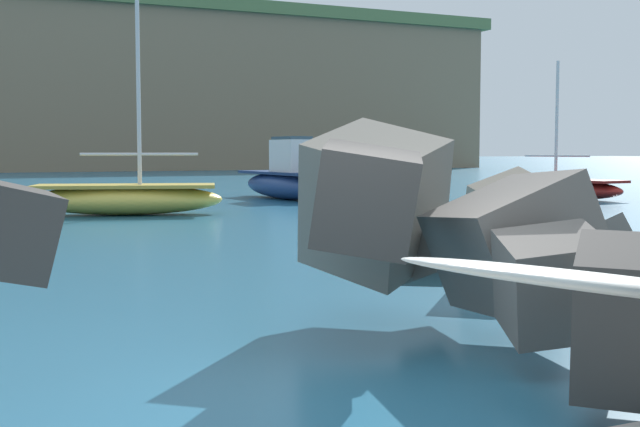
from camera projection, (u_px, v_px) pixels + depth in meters
name	position (u px, v px, depth m)	size (l,w,h in m)	color
ground_plane	(368.00, 400.00, 6.39)	(400.00, 400.00, 0.00)	#235B7A
breakwater_jetty	(117.00, 267.00, 6.54)	(31.12, 7.46, 2.47)	slate
boat_near_centre	(287.00, 179.00, 32.48)	(2.07, 6.46, 2.43)	navy
boat_near_right	(563.00, 187.00, 32.64)	(2.00, 5.80, 5.39)	maroon
boat_mid_left	(126.00, 198.00, 24.56)	(5.98, 3.52, 6.95)	#EAC64C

